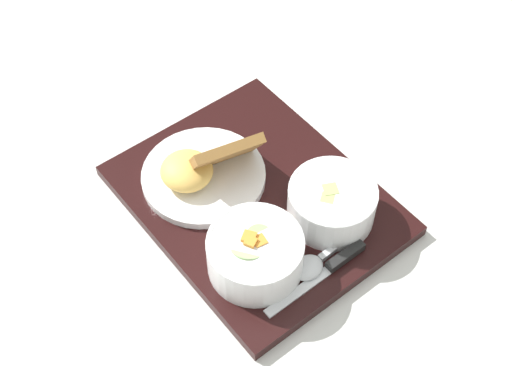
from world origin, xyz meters
The scene contains 7 objects.
ground_plane centered at (0.00, 0.00, 0.00)m, with size 4.00×4.00×0.00m, color silver.
serving_tray centered at (0.00, 0.00, 0.01)m, with size 0.41×0.34×0.02m.
bowl_salad centered at (-0.10, 0.06, 0.05)m, with size 0.13×0.13×0.06m.
bowl_soup centered at (-0.08, -0.07, 0.05)m, with size 0.12×0.12×0.06m.
plate_main centered at (0.07, 0.05, 0.04)m, with size 0.18×0.18×0.09m.
knife centered at (-0.15, -0.02, 0.02)m, with size 0.03×0.17×0.01m.
spoon centered at (-0.14, -0.01, 0.02)m, with size 0.04×0.13×0.01m.
Camera 1 is at (-0.52, 0.32, 0.82)m, focal length 50.00 mm.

